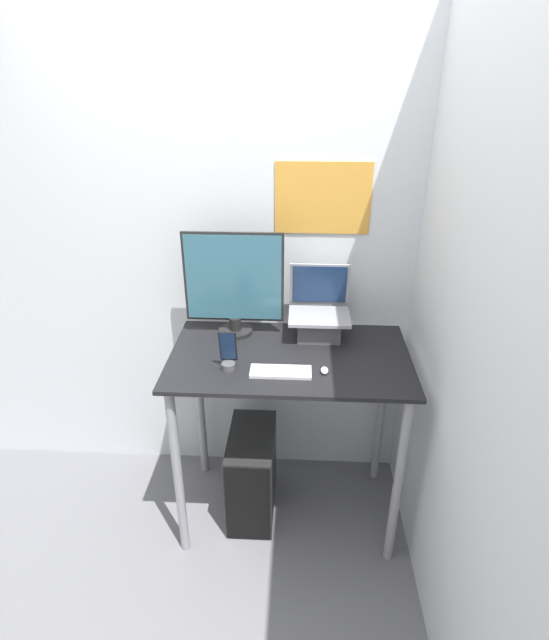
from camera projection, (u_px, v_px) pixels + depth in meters
ground_plane at (285, 560)px, 2.46m from camera, size 12.00×12.00×0.00m
wall_back at (293, 260)px, 2.55m from camera, size 6.00×0.06×2.60m
wall_side_right at (462, 330)px, 1.85m from camera, size 0.05×6.00×2.60m
desk at (289, 386)px, 2.39m from camera, size 1.12×0.66×0.98m
laptop at (319, 319)px, 2.45m from camera, size 0.30×0.25×0.34m
monitor at (234, 286)px, 2.41m from camera, size 0.48×0.17×0.52m
keyboard at (281, 372)px, 2.17m from camera, size 0.27×0.10×0.02m
mouse at (324, 370)px, 2.17m from camera, size 0.03×0.05×0.02m
cell_phone at (228, 356)px, 2.19m from camera, size 0.08×0.07×0.19m
computer_tower at (252, 473)px, 2.65m from camera, size 0.23×0.45×0.49m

